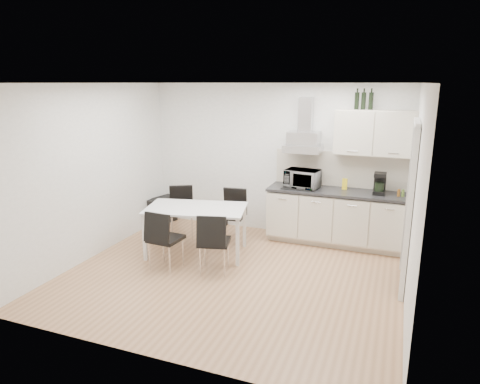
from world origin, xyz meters
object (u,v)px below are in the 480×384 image
object	(u,v)px
kitchenette	(339,195)
chair_near_right	(214,242)
dining_table	(196,212)
chair_far_right	(232,216)
guitar_amp	(162,210)
chair_far_left	(182,213)
floor_speaker	(222,218)
chair_near_left	(166,239)

from	to	relation	value
kitchenette	chair_near_right	size ratio (longest dim) A/B	2.86
kitchenette	dining_table	world-z (taller)	kitchenette
dining_table	chair_far_right	bearing A→B (deg)	52.88
dining_table	guitar_amp	distance (m)	1.77
chair_near_right	guitar_amp	xyz separation A→B (m)	(-1.83, 1.64, -0.19)
chair_far_right	guitar_amp	bearing A→B (deg)	-19.62
kitchenette	dining_table	size ratio (longest dim) A/B	1.52
chair_far_left	chair_far_right	bearing A→B (deg)	160.06
kitchenette	chair_far_left	distance (m)	2.66
chair_far_left	chair_near_right	size ratio (longest dim) A/B	1.00
guitar_amp	floor_speaker	xyz separation A→B (m)	(1.14, 0.25, -0.10)
floor_speaker	guitar_amp	bearing A→B (deg)	-167.20
chair_near_left	guitar_amp	xyz separation A→B (m)	(-1.14, 1.78, -0.19)
kitchenette	guitar_amp	distance (m)	3.34
dining_table	chair_far_right	distance (m)	0.80
dining_table	chair_far_left	world-z (taller)	chair_far_left
chair_far_left	chair_near_right	xyz separation A→B (m)	(1.10, -1.09, 0.00)
chair_far_right	chair_near_right	bearing A→B (deg)	95.43
chair_far_left	chair_near_right	world-z (taller)	same
dining_table	chair_near_right	bearing A→B (deg)	-56.92
floor_speaker	kitchenette	bearing A→B (deg)	-3.99
chair_far_right	kitchenette	bearing A→B (deg)	-167.78
dining_table	chair_near_left	bearing A→B (deg)	-116.18
kitchenette	chair_near_left	distance (m)	2.87
chair_far_right	chair_far_left	bearing A→B (deg)	3.36
kitchenette	chair_near_right	bearing A→B (deg)	-130.19
floor_speaker	dining_table	bearing A→B (deg)	-82.88
chair_far_left	guitar_amp	bearing A→B (deg)	-65.08
chair_near_left	guitar_amp	size ratio (longest dim) A/B	1.38
chair_far_right	floor_speaker	bearing A→B (deg)	-59.60
chair_near_left	chair_near_right	xyz separation A→B (m)	(0.69, 0.13, 0.00)
kitchenette	chair_near_left	size ratio (longest dim) A/B	2.86
kitchenette	floor_speaker	bearing A→B (deg)	175.61
kitchenette	floor_speaker	distance (m)	2.27
chair_far_left	chair_near_left	distance (m)	1.29
chair_near_right	chair_far_left	bearing A→B (deg)	121.14
chair_far_left	chair_far_right	distance (m)	0.89
chair_far_left	dining_table	bearing A→B (deg)	106.79
chair_far_right	floor_speaker	world-z (taller)	chair_far_right
dining_table	chair_far_left	size ratio (longest dim) A/B	1.88
kitchenette	dining_table	distance (m)	2.33
chair_near_right	guitar_amp	distance (m)	2.47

